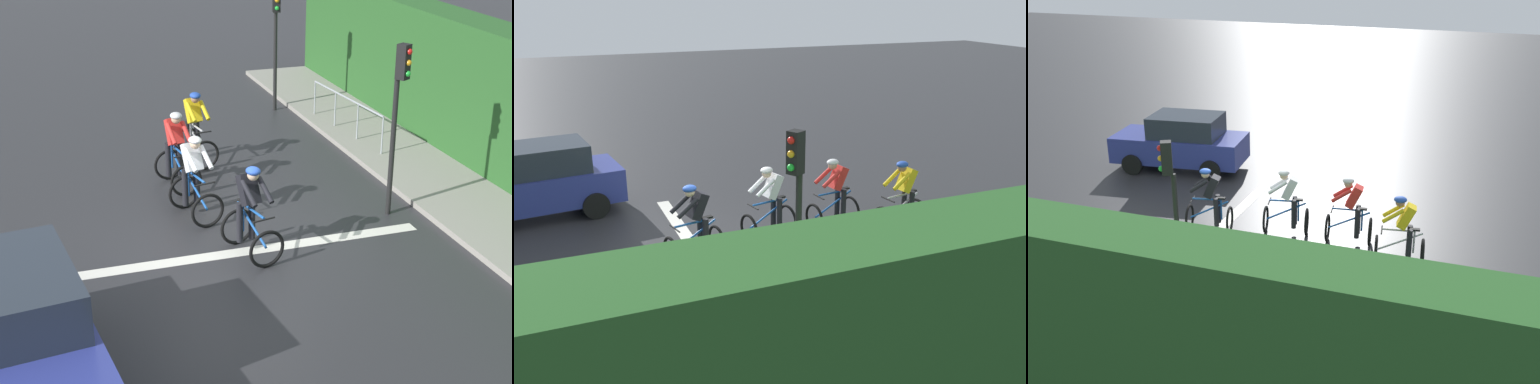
# 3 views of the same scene
# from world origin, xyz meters

# --- Properties ---
(ground_plane) EXTENTS (80.00, 80.00, 0.00)m
(ground_plane) POSITION_xyz_m (0.00, 0.00, 0.00)
(ground_plane) COLOR #28282B
(sidewalk_kerb) EXTENTS (2.80, 19.42, 0.12)m
(sidewalk_kerb) POSITION_xyz_m (5.33, 2.00, 0.06)
(sidewalk_kerb) COLOR gray
(sidewalk_kerb) RESTS_ON ground
(stone_wall_low) EXTENTS (0.44, 19.42, 0.48)m
(stone_wall_low) POSITION_xyz_m (6.23, 2.00, 0.24)
(stone_wall_low) COLOR gray
(stone_wall_low) RESTS_ON ground
(hedge_wall) EXTENTS (1.10, 19.42, 3.13)m
(hedge_wall) POSITION_xyz_m (6.53, 2.00, 1.57)
(hedge_wall) COLOR #265623
(hedge_wall) RESTS_ON ground
(road_marking_stop_line) EXTENTS (7.00, 0.30, 0.01)m
(road_marking_stop_line) POSITION_xyz_m (0.00, -0.24, 0.00)
(road_marking_stop_line) COLOR silver
(road_marking_stop_line) RESTS_ON ground
(cyclist_lead) EXTENTS (0.84, 1.17, 1.66)m
(cyclist_lead) POSITION_xyz_m (0.44, 4.38, 0.80)
(cyclist_lead) COLOR black
(cyclist_lead) RESTS_ON ground
(cyclist_second) EXTENTS (0.82, 1.16, 1.66)m
(cyclist_second) POSITION_xyz_m (-0.29, 3.05, 0.80)
(cyclist_second) COLOR black
(cyclist_second) RESTS_ON ground
(cyclist_mid) EXTENTS (0.89, 1.20, 1.66)m
(cyclist_mid) POSITION_xyz_m (-0.29, 1.46, 0.80)
(cyclist_mid) COLOR black
(cyclist_mid) RESTS_ON ground
(cyclist_fourth) EXTENTS (0.89, 1.20, 1.66)m
(cyclist_fourth) POSITION_xyz_m (0.25, -0.37, 0.80)
(cyclist_fourth) COLOR black
(cyclist_fourth) RESTS_ON ground
(car_navy) EXTENTS (2.26, 4.28, 1.76)m
(car_navy) POSITION_xyz_m (-3.67, -3.25, 0.87)
(car_navy) COLOR navy
(car_navy) RESTS_ON ground
(traffic_light_near_crossing) EXTENTS (0.27, 0.29, 3.34)m
(traffic_light_near_crossing) POSITION_xyz_m (3.34, 0.39, 2.22)
(traffic_light_near_crossing) COLOR black
(traffic_light_near_crossing) RESTS_ON ground
(traffic_light_far_junction) EXTENTS (0.23, 0.31, 3.34)m
(traffic_light_far_junction) POSITION_xyz_m (3.51, 7.64, 2.22)
(traffic_light_far_junction) COLOR black
(traffic_light_far_junction) RESTS_ON ground
(pedestrian_railing_kerbside) EXTENTS (0.34, 3.44, 1.03)m
(pedestrian_railing_kerbside) POSITION_xyz_m (4.43, 4.96, 0.79)
(pedestrian_railing_kerbside) COLOR #999EA3
(pedestrian_railing_kerbside) RESTS_ON ground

